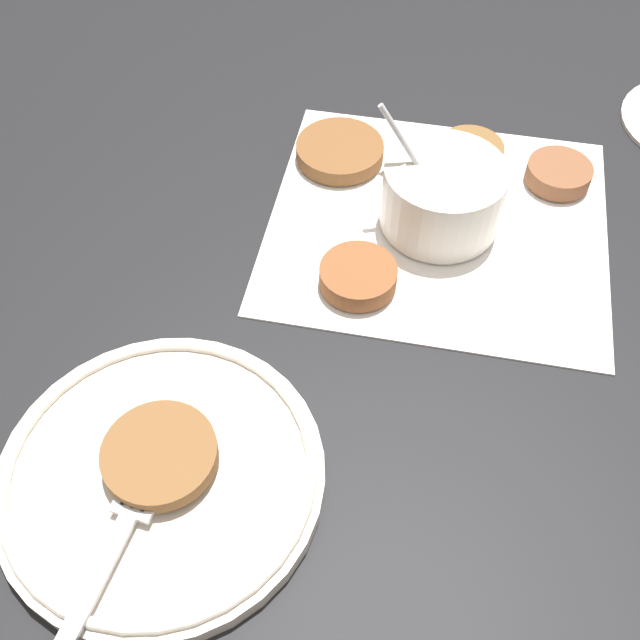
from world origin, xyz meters
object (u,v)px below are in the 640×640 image
object	(u,v)px
sauce_bowl	(445,199)
fork	(127,519)
fritter_on_plate	(160,455)
serving_plate	(161,474)

from	to	relation	value
sauce_bowl	fork	distance (m)	0.38
sauce_bowl	fritter_on_plate	bearing A→B (deg)	52.53
serving_plate	fork	bearing A→B (deg)	72.65
sauce_bowl	fritter_on_plate	distance (m)	0.33
sauce_bowl	fork	size ratio (longest dim) A/B	0.76
serving_plate	fritter_on_plate	distance (m)	0.02
serving_plate	fork	world-z (taller)	fork
serving_plate	fritter_on_plate	xyz separation A→B (m)	(-0.00, -0.01, 0.02)
fritter_on_plate	fork	distance (m)	0.05
serving_plate	fork	xyz separation A→B (m)	(0.01, 0.04, 0.01)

